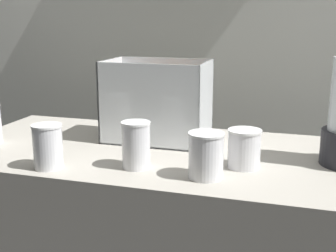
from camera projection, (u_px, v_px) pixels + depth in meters
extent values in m
cube|color=silver|center=(217.00, 29.00, 2.03)|extent=(2.60, 0.04, 2.50)
cube|color=white|center=(157.00, 139.00, 1.52)|extent=(0.34, 0.21, 0.01)
cube|color=white|center=(147.00, 107.00, 1.40)|extent=(0.34, 0.01, 0.27)
cube|color=white|center=(166.00, 96.00, 1.58)|extent=(0.34, 0.01, 0.27)
cube|color=white|center=(111.00, 98.00, 1.54)|extent=(0.01, 0.21, 0.27)
cube|color=white|center=(206.00, 104.00, 1.44)|extent=(0.01, 0.21, 0.27)
cone|color=orange|center=(152.00, 132.00, 1.52)|extent=(0.07, 0.18, 0.04)
cone|color=orange|center=(144.00, 132.00, 1.53)|extent=(0.08, 0.16, 0.03)
cone|color=orange|center=(177.00, 134.00, 1.52)|extent=(0.08, 0.14, 0.03)
cone|color=orange|center=(164.00, 133.00, 1.51)|extent=(0.17, 0.09, 0.03)
cone|color=orange|center=(166.00, 126.00, 1.50)|extent=(0.13, 0.16, 0.03)
cone|color=orange|center=(173.00, 127.00, 1.50)|extent=(0.14, 0.14, 0.03)
cone|color=orange|center=(163.00, 127.00, 1.51)|extent=(0.13, 0.15, 0.02)
cone|color=orange|center=(162.00, 123.00, 1.51)|extent=(0.04, 0.16, 0.03)
cone|color=orange|center=(160.00, 119.00, 1.51)|extent=(0.15, 0.10, 0.03)
cone|color=orange|center=(173.00, 119.00, 1.49)|extent=(0.17, 0.07, 0.03)
cone|color=orange|center=(150.00, 114.00, 1.51)|extent=(0.14, 0.14, 0.03)
cone|color=orange|center=(162.00, 120.00, 1.51)|extent=(0.15, 0.12, 0.02)
cone|color=orange|center=(136.00, 103.00, 1.51)|extent=(0.14, 0.11, 0.03)
cone|color=orange|center=(147.00, 103.00, 1.49)|extent=(0.10, 0.15, 0.03)
cylinder|color=white|center=(48.00, 147.00, 1.23)|extent=(0.08, 0.08, 0.12)
cylinder|color=maroon|center=(48.00, 155.00, 1.24)|extent=(0.07, 0.07, 0.07)
cylinder|color=white|center=(46.00, 126.00, 1.22)|extent=(0.08, 0.08, 0.01)
cylinder|color=white|center=(136.00, 146.00, 1.23)|extent=(0.08, 0.08, 0.13)
cylinder|color=orange|center=(136.00, 149.00, 1.24)|extent=(0.07, 0.07, 0.11)
cylinder|color=white|center=(136.00, 123.00, 1.22)|extent=(0.08, 0.08, 0.01)
cylinder|color=white|center=(206.00, 156.00, 1.16)|extent=(0.09, 0.09, 0.12)
cylinder|color=orange|center=(206.00, 162.00, 1.16)|extent=(0.08, 0.08, 0.08)
cylinder|color=white|center=(206.00, 134.00, 1.15)|extent=(0.09, 0.09, 0.01)
cylinder|color=white|center=(244.00, 150.00, 1.24)|extent=(0.09, 0.09, 0.10)
cylinder|color=orange|center=(244.00, 156.00, 1.25)|extent=(0.08, 0.08, 0.07)
cylinder|color=white|center=(245.00, 131.00, 1.23)|extent=(0.09, 0.09, 0.01)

